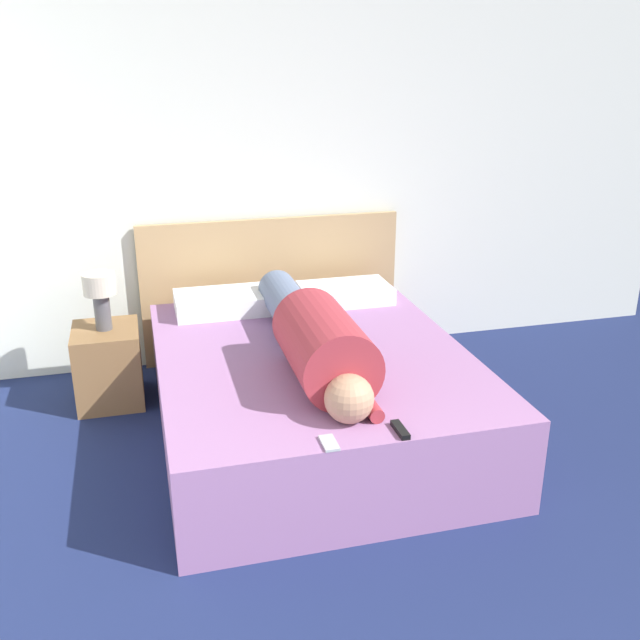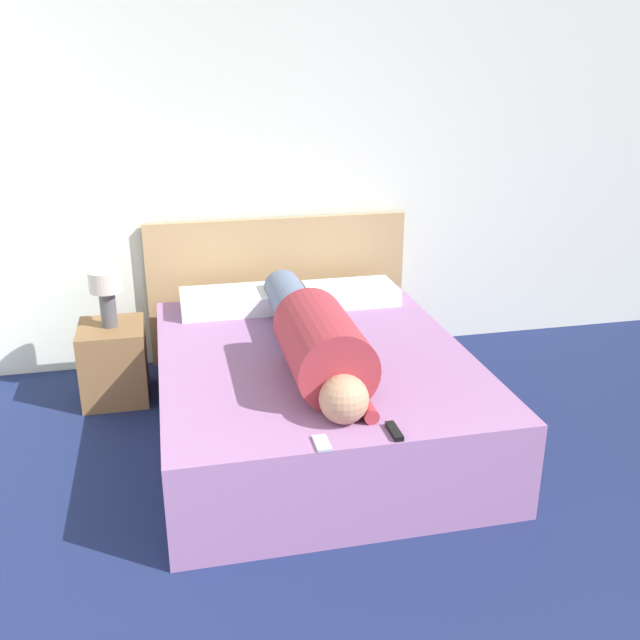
{
  "view_description": "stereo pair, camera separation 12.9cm",
  "coord_description": "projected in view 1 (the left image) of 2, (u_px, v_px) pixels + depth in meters",
  "views": [
    {
      "loc": [
        -1.07,
        -0.82,
        2.07
      ],
      "look_at": [
        -0.18,
        2.56,
        0.75
      ],
      "focal_mm": 40.0,
      "sensor_mm": 36.0,
      "label": 1
    },
    {
      "loc": [
        -0.95,
        -0.85,
        2.07
      ],
      "look_at": [
        -0.18,
        2.56,
        0.75
      ],
      "focal_mm": 40.0,
      "sensor_mm": 36.0,
      "label": 2
    }
  ],
  "objects": [
    {
      "name": "bed",
      "position": [
        313.0,
        393.0,
        4.05
      ],
      "size": [
        1.7,
        2.08,
        0.5
      ],
      "color": "#936699",
      "rests_on": "ground_plane"
    },
    {
      "name": "headboard",
      "position": [
        272.0,
        289.0,
        5.03
      ],
      "size": [
        1.82,
        0.04,
        1.01
      ],
      "color": "tan",
      "rests_on": "ground_plane"
    },
    {
      "name": "nightstand",
      "position": [
        109.0,
        365.0,
        4.43
      ],
      "size": [
        0.4,
        0.45,
        0.48
      ],
      "color": "brown",
      "rests_on": "ground_plane"
    },
    {
      "name": "pillow_second",
      "position": [
        345.0,
        293.0,
        4.77
      ],
      "size": [
        0.6,
        0.37,
        0.11
      ],
      "color": "white",
      "rests_on": "bed"
    },
    {
      "name": "person_lying",
      "position": [
        315.0,
        337.0,
        3.73
      ],
      "size": [
        0.39,
        1.75,
        0.39
      ],
      "color": "tan",
      "rests_on": "bed"
    },
    {
      "name": "wall_back",
      "position": [
        294.0,
        172.0,
        4.85
      ],
      "size": [
        5.84,
        0.06,
        2.6
      ],
      "color": "silver",
      "rests_on": "ground_plane"
    },
    {
      "name": "table_lamp",
      "position": [
        100.0,
        292.0,
        4.26
      ],
      "size": [
        0.2,
        0.2,
        0.35
      ],
      "color": "#4C4C51",
      "rests_on": "nightstand"
    },
    {
      "name": "cell_phone",
      "position": [
        329.0,
        443.0,
        3.03
      ],
      "size": [
        0.06,
        0.13,
        0.01
      ],
      "color": "#B2B7BC",
      "rests_on": "bed"
    },
    {
      "name": "pillow_near_headboard",
      "position": [
        225.0,
        302.0,
        4.57
      ],
      "size": [
        0.63,
        0.37,
        0.12
      ],
      "color": "white",
      "rests_on": "bed"
    },
    {
      "name": "tv_remote",
      "position": [
        400.0,
        430.0,
        3.13
      ],
      "size": [
        0.04,
        0.15,
        0.02
      ],
      "color": "black",
      "rests_on": "bed"
    }
  ]
}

